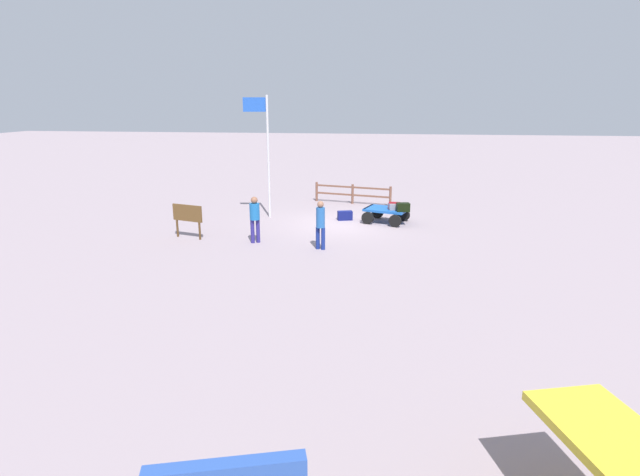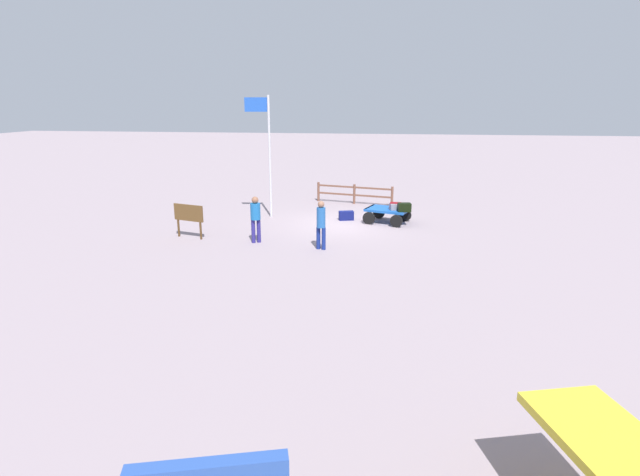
% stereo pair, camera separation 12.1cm
% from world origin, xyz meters
% --- Properties ---
extents(ground_plane, '(120.00, 120.00, 0.00)m').
position_xyz_m(ground_plane, '(0.00, 0.00, 0.00)').
color(ground_plane, gray).
extents(luggage_cart, '(2.04, 1.80, 0.61)m').
position_xyz_m(luggage_cart, '(-1.86, -0.53, 0.45)').
color(luggage_cart, '#1953AD').
rests_on(luggage_cart, ground).
extents(suitcase_tan, '(0.56, 0.50, 0.25)m').
position_xyz_m(suitcase_tan, '(-2.21, -0.34, 0.74)').
color(suitcase_tan, gray).
rests_on(suitcase_tan, luggage_cart).
extents(suitcase_navy, '(0.57, 0.45, 0.34)m').
position_xyz_m(suitcase_navy, '(-2.56, -0.02, 0.78)').
color(suitcase_navy, black).
rests_on(suitcase_navy, luggage_cart).
extents(suitcase_dark, '(0.48, 0.33, 0.28)m').
position_xyz_m(suitcase_dark, '(-2.21, -0.41, 0.75)').
color(suitcase_dark, maroon).
rests_on(suitcase_dark, luggage_cart).
extents(suitcase_maroon, '(0.68, 0.47, 0.39)m').
position_xyz_m(suitcase_maroon, '(-0.12, -0.75, 0.19)').
color(suitcase_maroon, navy).
rests_on(suitcase_maroon, ground).
extents(worker_lead, '(0.47, 0.47, 1.69)m').
position_xyz_m(worker_lead, '(2.77, 3.28, 1.00)').
color(worker_lead, navy).
rests_on(worker_lead, ground).
extents(worker_trailing, '(0.37, 0.37, 1.70)m').
position_xyz_m(worker_trailing, '(0.32, 3.79, 0.96)').
color(worker_trailing, navy).
rests_on(worker_trailing, ground).
extents(flagpole, '(1.08, 0.11, 5.22)m').
position_xyz_m(flagpole, '(3.36, -0.88, 3.16)').
color(flagpole, silver).
rests_on(flagpole, ground).
extents(signboard, '(1.25, 0.41, 1.27)m').
position_xyz_m(signboard, '(5.41, 3.02, 0.87)').
color(signboard, '#4C3319').
rests_on(signboard, ground).
extents(wooden_fence, '(3.86, 0.98, 0.97)m').
position_xyz_m(wooden_fence, '(-0.17, -4.37, 0.56)').
color(wooden_fence, brown).
rests_on(wooden_fence, ground).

